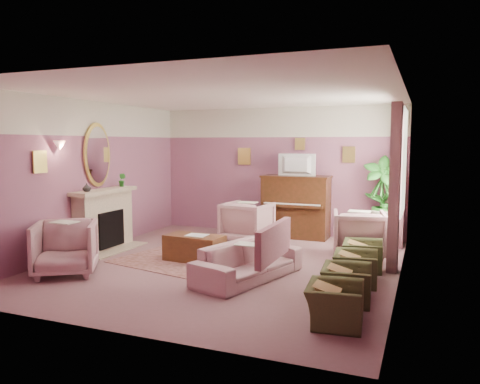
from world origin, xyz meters
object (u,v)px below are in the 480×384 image
at_px(floral_armchair_left, 247,220).
at_px(olive_chair_b, 347,278).
at_px(floral_armchair_front, 65,245).
at_px(olive_chair_d, 363,251).
at_px(piano, 296,207).
at_px(olive_chair_c, 356,263).
at_px(olive_chair_a, 335,297).
at_px(television, 296,163).
at_px(sofa, 248,254).
at_px(side_table, 385,228).
at_px(coffee_table, 194,248).
at_px(floral_armchair_right, 359,231).

height_order(floral_armchair_left, olive_chair_b, floral_armchair_left).
xyz_separation_m(floral_armchair_front, olive_chair_d, (4.21, 2.01, -0.16)).
xyz_separation_m(piano, olive_chair_c, (1.67, -2.93, -0.35)).
bearing_deg(piano, floral_armchair_left, -132.59).
distance_m(olive_chair_a, olive_chair_c, 1.64).
distance_m(television, sofa, 3.49).
xyz_separation_m(sofa, side_table, (1.70, 3.12, -0.03)).
distance_m(floral_armchair_left, olive_chair_a, 4.45).
relative_size(television, olive_chair_d, 1.14).
bearing_deg(olive_chair_a, piano, 110.08).
distance_m(olive_chair_a, side_table, 4.38).
height_order(piano, coffee_table, piano).
distance_m(television, floral_armchair_right, 2.26).
relative_size(floral_armchair_left, olive_chair_d, 1.31).
bearing_deg(olive_chair_b, piano, 114.01).
relative_size(sofa, floral_armchair_left, 2.02).
bearing_deg(coffee_table, floral_armchair_left, 80.77).
distance_m(piano, sofa, 3.33).
relative_size(television, floral_armchair_front, 0.87).
height_order(television, olive_chair_b, television).
distance_m(piano, olive_chair_a, 4.88).
height_order(floral_armchair_left, floral_armchair_right, same).
bearing_deg(piano, television, -90.00).
height_order(olive_chair_a, olive_chair_c, same).
height_order(piano, floral_armchair_front, piano).
relative_size(television, olive_chair_c, 1.14).
height_order(television, floral_armchair_front, television).
xyz_separation_m(coffee_table, floral_armchair_left, (0.29, 1.79, 0.24)).
relative_size(floral_armchair_left, olive_chair_a, 1.31).
height_order(piano, floral_armchair_right, piano).
relative_size(television, floral_armchair_right, 0.87).
bearing_deg(olive_chair_a, coffee_table, 145.04).
xyz_separation_m(olive_chair_d, side_table, (0.19, 1.92, 0.05)).
relative_size(coffee_table, olive_chair_a, 1.42).
bearing_deg(floral_armchair_right, floral_armchair_front, -145.06).
relative_size(floral_armchair_right, olive_chair_c, 1.31).
xyz_separation_m(olive_chair_b, olive_chair_c, (0.00, 0.82, 0.00)).
height_order(coffee_table, olive_chair_a, olive_chair_a).
bearing_deg(olive_chair_c, side_table, 86.12).
relative_size(floral_armchair_right, floral_armchair_front, 1.00).
relative_size(piano, floral_armchair_right, 1.52).
relative_size(piano, olive_chair_c, 1.99).
distance_m(coffee_table, side_table, 3.83).
height_order(olive_chair_b, olive_chair_c, same).
bearing_deg(floral_armchair_right, television, 140.28).
xyz_separation_m(piano, floral_armchair_left, (-0.79, -0.86, -0.19)).
xyz_separation_m(television, floral_armchair_left, (-0.79, -0.81, -1.14)).
bearing_deg(floral_armchair_right, piano, 139.17).
bearing_deg(olive_chair_c, sofa, -165.70).
distance_m(floral_armchair_left, floral_armchair_front, 3.70).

